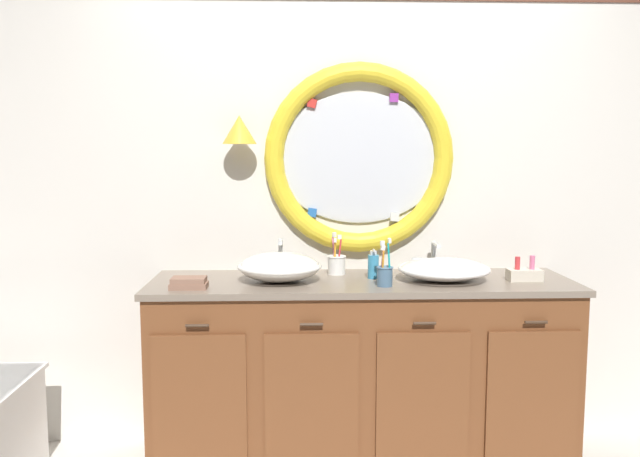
% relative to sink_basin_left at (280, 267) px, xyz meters
% --- Properties ---
extents(back_wall_assembly, '(6.40, 0.26, 2.60)m').
position_rel_sink_basin_left_xyz_m(back_wall_assembly, '(0.35, 0.35, 0.33)').
color(back_wall_assembly, silver).
rests_on(back_wall_assembly, ground_plane).
extents(vanity_counter, '(2.02, 0.61, 0.91)m').
position_rel_sink_basin_left_xyz_m(vanity_counter, '(0.39, 0.03, -0.53)').
color(vanity_counter, brown).
rests_on(vanity_counter, ground_plane).
extents(sink_basin_left, '(0.40, 0.40, 0.14)m').
position_rel_sink_basin_left_xyz_m(sink_basin_left, '(0.00, 0.00, 0.00)').
color(sink_basin_left, white).
rests_on(sink_basin_left, vanity_counter).
extents(sink_basin_right, '(0.44, 0.44, 0.10)m').
position_rel_sink_basin_left_xyz_m(sink_basin_right, '(0.78, -0.00, -0.02)').
color(sink_basin_right, white).
rests_on(sink_basin_right, vanity_counter).
extents(faucet_set_left, '(0.22, 0.11, 0.17)m').
position_rel_sink_basin_left_xyz_m(faucet_set_left, '(-0.00, 0.23, -0.00)').
color(faucet_set_left, silver).
rests_on(faucet_set_left, vanity_counter).
extents(faucet_set_right, '(0.22, 0.15, 0.16)m').
position_rel_sink_basin_left_xyz_m(faucet_set_right, '(0.78, 0.23, -0.01)').
color(faucet_set_right, silver).
rests_on(faucet_set_right, vanity_counter).
extents(toothbrush_holder_left, '(0.10, 0.10, 0.21)m').
position_rel_sink_basin_left_xyz_m(toothbrush_holder_left, '(0.28, 0.18, -0.02)').
color(toothbrush_holder_left, white).
rests_on(toothbrush_holder_left, vanity_counter).
extents(toothbrush_holder_right, '(0.08, 0.08, 0.22)m').
position_rel_sink_basin_left_xyz_m(toothbrush_holder_right, '(0.48, -0.13, -0.01)').
color(toothbrush_holder_right, slate).
rests_on(toothbrush_holder_right, vanity_counter).
extents(soap_dispenser, '(0.05, 0.06, 0.14)m').
position_rel_sink_basin_left_xyz_m(soap_dispenser, '(0.45, 0.06, -0.01)').
color(soap_dispenser, '#388EBC').
rests_on(soap_dispenser, vanity_counter).
extents(folded_hand_towel, '(0.17, 0.11, 0.05)m').
position_rel_sink_basin_left_xyz_m(folded_hand_towel, '(-0.41, -0.14, -0.05)').
color(folded_hand_towel, '#936B56').
rests_on(folded_hand_towel, vanity_counter).
extents(toiletry_basket, '(0.16, 0.09, 0.12)m').
position_rel_sink_basin_left_xyz_m(toiletry_basket, '(1.16, -0.02, -0.04)').
color(toiletry_basket, beige).
rests_on(toiletry_basket, vanity_counter).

